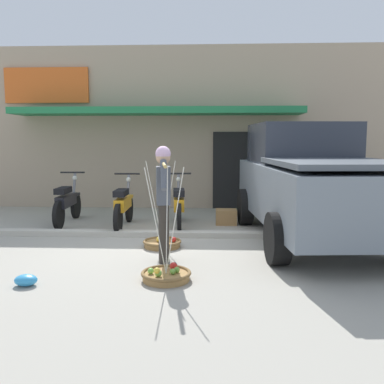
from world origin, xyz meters
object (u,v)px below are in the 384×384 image
Objects in this scene: fruit_vendor at (163,196)px; plastic_litter_bag at (26,280)px; motorcycle_second_in_row at (124,206)px; fruit_basket_right_side at (162,242)px; wooden_crate at (226,217)px; fruit_basket_left_side at (166,274)px; motorcycle_third_in_row at (179,205)px; motorcycle_nearest_shop at (67,203)px; parked_truck at (310,182)px.

plastic_litter_bag is at bearing -144.51° from fruit_vendor.
fruit_vendor is at bearing -65.25° from motorcycle_second_in_row.
fruit_basket_right_side reaches higher than wooden_crate.
fruit_basket_left_side reaches higher than motorcycle_third_in_row.
wooden_crate reaches higher than plastic_litter_bag.
wooden_crate is (1.01, 2.82, -0.82)m from fruit_vendor.
fruit_vendor reaches higher than fruit_basket_left_side.
motorcycle_nearest_shop is at bearing 165.36° from motorcycle_second_in_row.
fruit_basket_right_side is at bearing -39.69° from motorcycle_nearest_shop.
parked_truck is (2.34, 2.43, 0.96)m from fruit_basket_left_side.
plastic_litter_bag is (-1.70, -0.28, -0.01)m from fruit_basket_left_side.
fruit_basket_left_side is at bearing -103.62° from wooden_crate.
fruit_vendor is at bearing -147.11° from parked_truck.
fruit_basket_left_side reaches higher than motorcycle_nearest_shop.
plastic_litter_bag is at bearing -113.80° from motorcycle_third_in_row.
fruit_vendor is at bearing 35.49° from plastic_litter_bag.
wooden_crate is (1.13, 1.98, 0.08)m from fruit_basket_right_side.
fruit_vendor is 3.10m from wooden_crate.
wooden_crate is at bearing 60.19° from fruit_basket_right_side.
parked_truck is (2.46, 1.59, 0.05)m from fruit_vendor.
wooden_crate is (0.99, 0.32, -0.29)m from motorcycle_third_in_row.
motorcycle_nearest_shop is (-2.27, 1.88, 0.38)m from fruit_basket_right_side.
fruit_basket_right_side is 1.86m from motorcycle_second_in_row.
motorcycle_nearest_shop is 1.00× the size of motorcycle_third_in_row.
fruit_basket_right_side reaches higher than motorcycle_second_in_row.
parked_truck reaches higher than motorcycle_nearest_shop.
plastic_litter_bag is (-4.04, -2.72, -0.96)m from parked_truck.
wooden_crate is at bearing 1.67° from motorcycle_nearest_shop.
motorcycle_second_in_row is 2.17m from wooden_crate.
wooden_crate is (-1.45, 1.22, -0.87)m from parked_truck.
motorcycle_third_in_row is at bearing -5.15° from motorcycle_nearest_shop.
fruit_vendor reaches higher than motorcycle_second_in_row.
parked_truck is at bearing -12.48° from motorcycle_second_in_row.
parked_truck reaches higher than fruit_basket_left_side.
fruit_vendor is 3.85× the size of wooden_crate.
fruit_basket_left_side is 3.36m from motorcycle_third_in_row.
motorcycle_third_in_row is (-0.10, 3.34, 0.38)m from fruit_basket_left_side.
fruit_basket_left_side is 3.51m from parked_truck.
motorcycle_third_in_row reaches higher than plastic_litter_bag.
parked_truck is (4.85, -1.13, 0.58)m from motorcycle_nearest_shop.
fruit_basket_right_side is at bearing -163.75° from parked_truck.
fruit_basket_right_side is at bearing 53.52° from plastic_litter_bag.
motorcycle_third_in_row is (1.12, 0.12, 0.00)m from motorcycle_second_in_row.
parked_truck reaches higher than wooden_crate.
fruit_basket_left_side is 3.47m from motorcycle_second_in_row.
motorcycle_second_in_row is at bearing -173.92° from motorcycle_third_in_row.
motorcycle_nearest_shop is at bearing 174.85° from motorcycle_third_in_row.
wooden_crate is (2.58, 3.94, 0.09)m from plastic_litter_bag.
motorcycle_nearest_shop is 1.33m from motorcycle_second_in_row.
plastic_litter_bag is at bearing -170.55° from fruit_basket_left_side.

